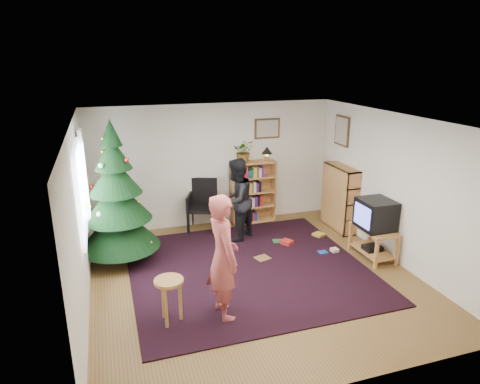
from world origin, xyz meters
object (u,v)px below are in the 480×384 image
object	(u,v)px
picture_right	(342,131)
crt_tv	(376,214)
christmas_tree	(117,204)
person_by_chair	(236,200)
armchair	(201,202)
bookshelf_back	(253,191)
person_standing	(223,257)
picture_back	(267,128)
table_lamp	(267,151)
tv_stand	(373,240)
potted_plant	(244,151)
stool	(169,289)
bookshelf_right	(340,197)

from	to	relation	value
picture_right	crt_tv	size ratio (longest dim) A/B	1.03
christmas_tree	person_by_chair	bearing A→B (deg)	5.99
picture_right	christmas_tree	xyz separation A→B (m)	(-4.45, -0.46, -0.93)
armchair	person_by_chair	distance (m)	0.97
crt_tv	armchair	bearing A→B (deg)	138.48
bookshelf_back	person_standing	distance (m)	3.53
bookshelf_back	person_standing	world-z (taller)	person_standing
picture_back	table_lamp	world-z (taller)	picture_back
tv_stand	armchair	xyz separation A→B (m)	(-2.55, 2.25, 0.23)
picture_right	person_standing	size ratio (longest dim) A/B	0.35
picture_back	crt_tv	distance (m)	2.88
bookshelf_back	person_standing	size ratio (longest dim) A/B	0.75
person_standing	potted_plant	bearing A→B (deg)	-28.81
picture_right	stool	size ratio (longest dim) A/B	0.94
christmas_tree	potted_plant	bearing A→B (deg)	22.15
picture_right	armchair	distance (m)	3.18
table_lamp	stool	bearing A→B (deg)	-129.19
picture_back	armchair	size ratio (longest dim) A/B	0.54
person_standing	potted_plant	xyz separation A→B (m)	(1.34, 3.17, 0.67)
crt_tv	stool	size ratio (longest dim) A/B	0.91
bookshelf_right	person_standing	size ratio (longest dim) A/B	0.75
bookshelf_right	armchair	size ratio (longest dim) A/B	1.27
armchair	christmas_tree	bearing A→B (deg)	-127.07
christmas_tree	armchair	bearing A→B (deg)	31.77
picture_right	person_standing	xyz separation A→B (m)	(-3.21, -2.58, -1.08)
picture_right	table_lamp	xyz separation A→B (m)	(-1.37, 0.59, -0.45)
bookshelf_right	armchair	world-z (taller)	bookshelf_right
stool	bookshelf_right	bearing A→B (deg)	30.42
bookshelf_back	tv_stand	size ratio (longest dim) A/B	1.53
crt_tv	person_by_chair	bearing A→B (deg)	144.41
picture_right	christmas_tree	bearing A→B (deg)	-174.12
picture_back	armchair	world-z (taller)	picture_back
tv_stand	person_standing	world-z (taller)	person_standing
person_standing	bookshelf_back	bearing A→B (deg)	-31.80
picture_back	picture_right	size ratio (longest dim) A/B	0.92
bookshelf_right	crt_tv	size ratio (longest dim) A/B	2.23
picture_right	picture_back	bearing A→B (deg)	151.31
picture_back	stool	size ratio (longest dim) A/B	0.86
stool	bookshelf_back	bearing A→B (deg)	54.25
bookshelf_back	picture_right	bearing A→B (deg)	-19.42
bookshelf_right	tv_stand	size ratio (longest dim) A/B	1.53
picture_right	person_standing	world-z (taller)	picture_right
stool	potted_plant	xyz separation A→B (m)	(2.06, 3.14, 1.04)
picture_back	bookshelf_back	world-z (taller)	picture_back
bookshelf_back	bookshelf_right	size ratio (longest dim) A/B	1.00
stool	armchair	bearing A→B (deg)	70.04
christmas_tree	bookshelf_right	xyz separation A→B (m)	(4.31, 0.14, -0.35)
picture_back	tv_stand	bearing A→B (deg)	-66.13
tv_stand	person_standing	size ratio (longest dim) A/B	0.49
picture_right	christmas_tree	world-z (taller)	christmas_tree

